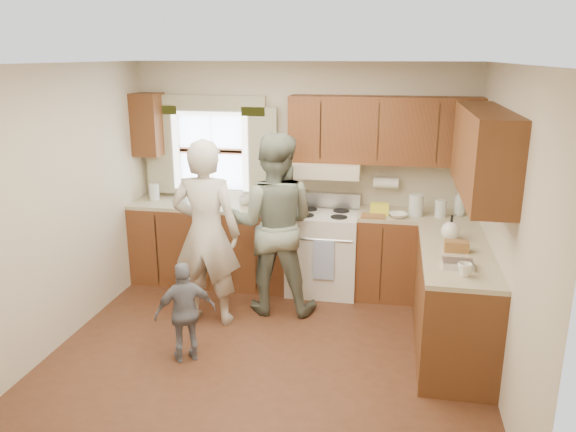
% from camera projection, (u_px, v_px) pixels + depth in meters
% --- Properties ---
extents(room, '(3.80, 3.80, 3.80)m').
position_uv_depth(room, '(267.00, 217.00, 4.73)').
color(room, '#462715').
rests_on(room, ground).
extents(kitchen_fixtures, '(3.80, 2.25, 2.15)m').
position_uv_depth(kitchen_fixtures, '(349.00, 230.00, 5.75)').
color(kitchen_fixtures, '#46210F').
rests_on(kitchen_fixtures, ground).
extents(stove, '(0.76, 0.67, 1.07)m').
position_uv_depth(stove, '(323.00, 251.00, 6.24)').
color(stove, silver).
rests_on(stove, ground).
extents(woman_left, '(0.67, 0.44, 1.83)m').
position_uv_depth(woman_left, '(206.00, 233.00, 5.39)').
color(woman_left, beige).
rests_on(woman_left, ground).
extents(woman_right, '(0.94, 0.75, 1.85)m').
position_uv_depth(woman_right, '(274.00, 224.00, 5.64)').
color(woman_right, '#2E4638').
rests_on(woman_right, ground).
extents(child, '(0.56, 0.46, 0.90)m').
position_uv_depth(child, '(185.00, 312.00, 4.79)').
color(child, slate).
rests_on(child, ground).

